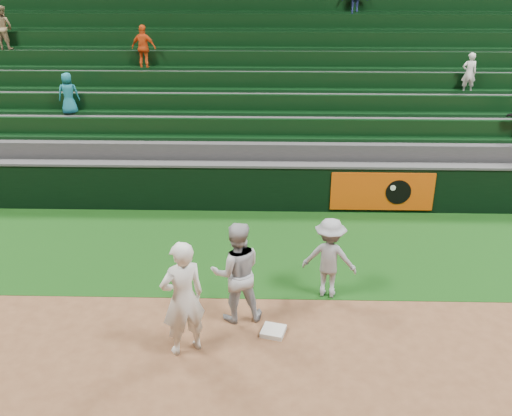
{
  "coord_description": "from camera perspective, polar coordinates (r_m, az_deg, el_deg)",
  "views": [
    {
      "loc": [
        0.15,
        -8.42,
        6.02
      ],
      "look_at": [
        -0.13,
        2.3,
        1.3
      ],
      "focal_mm": 40.0,
      "sensor_mm": 36.0,
      "label": 1
    }
  ],
  "objects": [
    {
      "name": "first_base",
      "position": [
        10.17,
        1.74,
        -12.21
      ],
      "size": [
        0.48,
        0.48,
        0.09
      ],
      "primitive_type": "cube",
      "rotation": [
        0.0,
        0.0,
        -0.26
      ],
      "color": "silver",
      "rests_on": "ground"
    },
    {
      "name": "base_coach",
      "position": [
        10.91,
        7.35,
        -4.98
      ],
      "size": [
        1.14,
        0.81,
        1.6
      ],
      "primitive_type": "imported",
      "rotation": [
        0.0,
        0.0,
        2.92
      ],
      "color": "#9497A0",
      "rests_on": "foul_grass"
    },
    {
      "name": "field_wall",
      "position": [
        14.64,
        0.89,
        2.17
      ],
      "size": [
        36.0,
        0.45,
        1.25
      ],
      "color": "black",
      "rests_on": "ground"
    },
    {
      "name": "first_baseman",
      "position": [
        9.32,
        -7.33,
        -8.95
      ],
      "size": [
        0.88,
        0.79,
        2.02
      ],
      "primitive_type": "imported",
      "rotation": [
        0.0,
        0.0,
        3.66
      ],
      "color": "white",
      "rests_on": "ground"
    },
    {
      "name": "baserunner",
      "position": [
        10.09,
        -1.96,
        -6.43
      ],
      "size": [
        1.03,
        0.87,
        1.89
      ],
      "primitive_type": "imported",
      "rotation": [
        0.0,
        0.0,
        3.32
      ],
      "color": "#ACAFB7",
      "rests_on": "ground"
    },
    {
      "name": "foul_grass",
      "position": [
        12.9,
        0.64,
        -4.02
      ],
      "size": [
        36.0,
        4.2,
        0.01
      ],
      "primitive_type": "cube",
      "color": "#0E350D",
      "rests_on": "ground"
    },
    {
      "name": "ground",
      "position": [
        10.35,
        0.38,
        -11.81
      ],
      "size": [
        70.0,
        70.0,
        0.0
      ],
      "primitive_type": "plane",
      "color": "brown",
      "rests_on": "ground"
    },
    {
      "name": "stadium_seating",
      "position": [
        17.92,
        0.97,
        9.81
      ],
      "size": [
        36.0,
        5.95,
        5.63
      ],
      "color": "#323235",
      "rests_on": "ground"
    }
  ]
}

